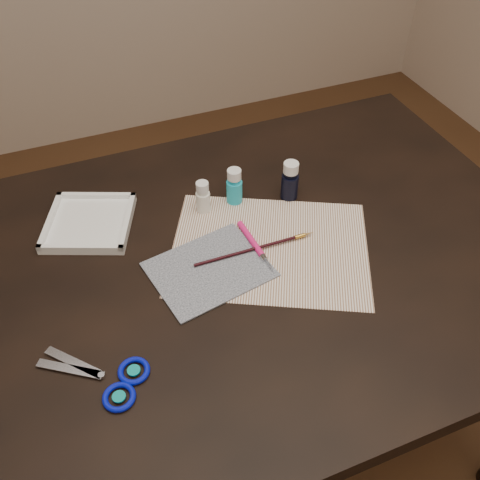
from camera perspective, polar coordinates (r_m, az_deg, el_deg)
name	(u,v)px	position (r m, az deg, el deg)	size (l,w,h in m)	color
ground	(240,433)	(1.71, 0.00, -19.85)	(3.50, 3.50, 0.02)	#422614
table	(240,361)	(1.37, 0.00, -12.82)	(1.30, 0.90, 0.75)	black
paper	(270,248)	(1.09, 3.20, -0.83)	(0.40, 0.30, 0.00)	white
canvas	(209,269)	(1.05, -3.30, -3.15)	(0.22, 0.18, 0.00)	black
paint_bottle_white	(203,197)	(1.16, -3.98, 4.61)	(0.03, 0.03, 0.08)	white
paint_bottle_cyan	(234,186)	(1.18, -0.61, 5.77)	(0.04, 0.04, 0.09)	#1EB5D2
paint_bottle_navy	(290,180)	(1.19, 5.35, 6.34)	(0.04, 0.04, 0.09)	black
paintbrush	(256,248)	(1.08, 1.70, -0.89)	(0.26, 0.01, 0.01)	black
craft_knife	(256,247)	(1.09, 1.73, -0.72)	(0.16, 0.01, 0.01)	#F01D78
scissors	(89,376)	(0.94, -15.79, -13.79)	(0.21, 0.11, 0.01)	silver
palette_tray	(89,222)	(1.18, -15.79, 1.85)	(0.17, 0.17, 0.02)	white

